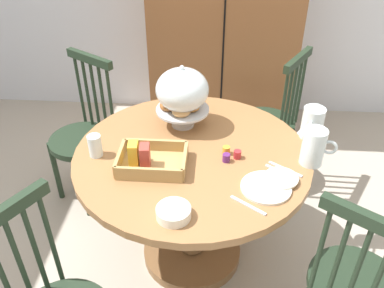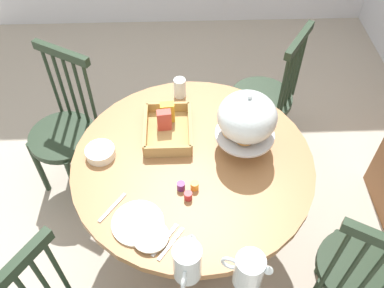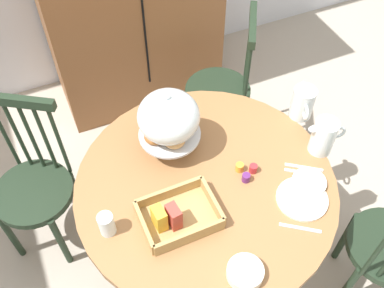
# 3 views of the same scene
# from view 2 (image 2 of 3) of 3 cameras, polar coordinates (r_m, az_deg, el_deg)

# --- Properties ---
(ground_plane) EXTENTS (10.00, 10.00, 0.00)m
(ground_plane) POSITION_cam_2_polar(r_m,az_deg,el_deg) (2.56, -0.84, -12.90)
(ground_plane) COLOR #A89E8E
(dining_table) EXTENTS (1.15, 1.15, 0.74)m
(dining_table) POSITION_cam_2_polar(r_m,az_deg,el_deg) (2.12, 0.09, -6.03)
(dining_table) COLOR olive
(dining_table) RESTS_ON ground_plane
(windsor_chair_near_window) EXTENTS (0.46, 0.46, 0.97)m
(windsor_chair_near_window) POSITION_cam_2_polar(r_m,az_deg,el_deg) (2.71, 10.08, 6.14)
(windsor_chair_near_window) COLOR #1E2D1E
(windsor_chair_near_window) RESTS_ON ground_plane
(windsor_chair_by_cabinet) EXTENTS (0.45, 0.45, 0.97)m
(windsor_chair_by_cabinet) POSITION_cam_2_polar(r_m,az_deg,el_deg) (2.56, -17.17, 1.37)
(windsor_chair_by_cabinet) COLOR #1E2D1E
(windsor_chair_by_cabinet) RESTS_ON ground_plane
(windsor_chair_far_side) EXTENTS (0.45, 0.45, 0.97)m
(windsor_chair_far_side) POSITION_cam_2_polar(r_m,az_deg,el_deg) (2.10, 22.21, -16.32)
(windsor_chair_far_side) COLOR #1E2D1E
(windsor_chair_far_side) RESTS_ON ground_plane
(pastry_stand_with_dome) EXTENTS (0.28, 0.28, 0.34)m
(pastry_stand_with_dome) POSITION_cam_2_polar(r_m,az_deg,el_deg) (1.87, 7.63, 3.47)
(pastry_stand_with_dome) COLOR silver
(pastry_stand_with_dome) RESTS_ON dining_table
(orange_juice_pitcher) EXTENTS (0.11, 0.19, 0.17)m
(orange_juice_pitcher) POSITION_cam_2_polar(r_m,az_deg,el_deg) (1.58, 7.84, -17.15)
(orange_juice_pitcher) COLOR silver
(orange_juice_pitcher) RESTS_ON dining_table
(milk_pitcher) EXTENTS (0.19, 0.11, 0.18)m
(milk_pitcher) POSITION_cam_2_polar(r_m,az_deg,el_deg) (1.57, -0.57, -16.29)
(milk_pitcher) COLOR silver
(milk_pitcher) RESTS_ON dining_table
(cereal_basket) EXTENTS (0.32, 0.24, 0.12)m
(cereal_basket) POSITION_cam_2_polar(r_m,az_deg,el_deg) (2.05, -3.43, 2.43)
(cereal_basket) COLOR tan
(cereal_basket) RESTS_ON dining_table
(china_plate_large) EXTENTS (0.22, 0.22, 0.01)m
(china_plate_large) POSITION_cam_2_polar(r_m,az_deg,el_deg) (1.76, -7.56, -10.83)
(china_plate_large) COLOR white
(china_plate_large) RESTS_ON dining_table
(china_plate_small) EXTENTS (0.15, 0.15, 0.01)m
(china_plate_small) POSITION_cam_2_polar(r_m,az_deg,el_deg) (1.71, -5.79, -12.65)
(china_plate_small) COLOR white
(china_plate_small) RESTS_ON china_plate_large
(cereal_bowl) EXTENTS (0.14, 0.14, 0.04)m
(cereal_bowl) POSITION_cam_2_polar(r_m,az_deg,el_deg) (1.99, -12.63, -1.14)
(cereal_bowl) COLOR white
(cereal_bowl) RESTS_ON dining_table
(drinking_glass) EXTENTS (0.06, 0.06, 0.11)m
(drinking_glass) POSITION_cam_2_polar(r_m,az_deg,el_deg) (2.22, -1.71, 7.82)
(drinking_glass) COLOR silver
(drinking_glass) RESTS_ON dining_table
(jam_jar_strawberry) EXTENTS (0.04, 0.04, 0.04)m
(jam_jar_strawberry) POSITION_cam_2_polar(r_m,az_deg,el_deg) (1.80, -0.54, -7.21)
(jam_jar_strawberry) COLOR #B7282D
(jam_jar_strawberry) RESTS_ON dining_table
(jam_jar_apricot) EXTENTS (0.04, 0.04, 0.04)m
(jam_jar_apricot) POSITION_cam_2_polar(r_m,az_deg,el_deg) (1.83, 0.36, -5.82)
(jam_jar_apricot) COLOR orange
(jam_jar_apricot) RESTS_ON dining_table
(jam_jar_grape) EXTENTS (0.04, 0.04, 0.04)m
(jam_jar_grape) POSITION_cam_2_polar(r_m,az_deg,el_deg) (1.83, -1.55, -5.87)
(jam_jar_grape) COLOR #5B2366
(jam_jar_grape) RESTS_ON dining_table
(table_knife) EXTENTS (0.15, 0.11, 0.01)m
(table_knife) POSITION_cam_2_polar(r_m,az_deg,el_deg) (1.71, -3.80, -13.19)
(table_knife) COLOR silver
(table_knife) RESTS_ON dining_table
(dinner_fork) EXTENTS (0.15, 0.11, 0.01)m
(dinner_fork) POSITION_cam_2_polar(r_m,az_deg,el_deg) (1.70, -2.96, -13.69)
(dinner_fork) COLOR silver
(dinner_fork) RESTS_ON dining_table
(soup_spoon) EXTENTS (0.15, 0.11, 0.01)m
(soup_spoon) POSITION_cam_2_polar(r_m,az_deg,el_deg) (1.82, -11.02, -8.66)
(soup_spoon) COLOR silver
(soup_spoon) RESTS_ON dining_table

